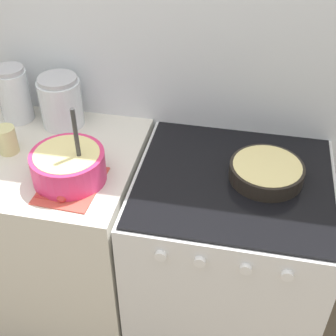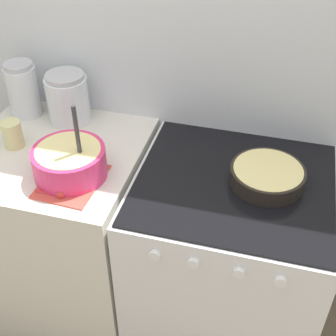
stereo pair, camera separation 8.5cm
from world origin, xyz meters
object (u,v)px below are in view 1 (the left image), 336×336
object	(u,v)px
tin_can	(7,140)
storage_jar_left	(15,98)
mixing_bowl	(68,165)
stove	(225,261)
storage_jar_middle	(61,104)
baking_pan	(266,171)

from	to	relation	value
tin_can	storage_jar_left	bearing A→B (deg)	106.69
mixing_bowl	tin_can	distance (m)	0.32
stove	storage_jar_left	size ratio (longest dim) A/B	3.79
stove	mixing_bowl	world-z (taller)	mixing_bowl
storage_jar_left	stove	bearing A→B (deg)	-13.51
mixing_bowl	tin_can	size ratio (longest dim) A/B	2.74
storage_jar_middle	stove	bearing A→B (deg)	-17.03
baking_pan	storage_jar_middle	world-z (taller)	storage_jar_middle
mixing_bowl	baking_pan	size ratio (longest dim) A/B	1.12
mixing_bowl	storage_jar_middle	world-z (taller)	mixing_bowl
storage_jar_left	storage_jar_middle	size ratio (longest dim) A/B	1.10
stove	tin_can	bearing A→B (deg)	-179.62
storage_jar_middle	tin_can	xyz separation A→B (m)	(-0.14, -0.24, -0.04)
baking_pan	storage_jar_middle	bearing A→B (deg)	166.73
storage_jar_middle	baking_pan	bearing A→B (deg)	-13.27
mixing_bowl	storage_jar_middle	xyz separation A→B (m)	(-0.16, 0.35, 0.03)
stove	tin_can	world-z (taller)	tin_can
tin_can	mixing_bowl	bearing A→B (deg)	-20.78
stove	baking_pan	xyz separation A→B (m)	(0.11, 0.03, 0.50)
storage_jar_left	tin_can	distance (m)	0.25
mixing_bowl	baking_pan	distance (m)	0.73
baking_pan	tin_can	distance (m)	1.01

